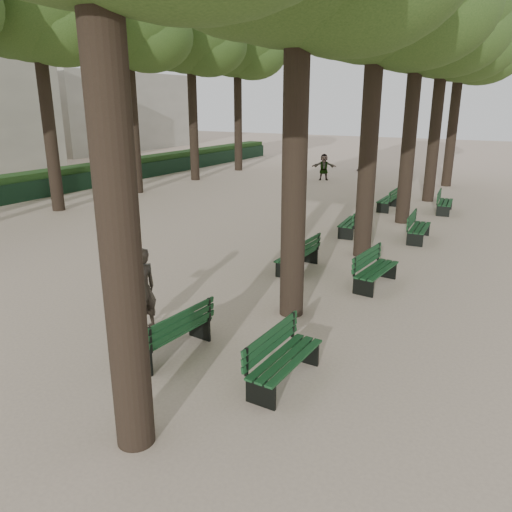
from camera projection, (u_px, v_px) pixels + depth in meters
The scene contains 22 objects.
ground at pixel (149, 354), 9.30m from camera, with size 120.00×120.00×0.00m, color #C9AF98.
tree_central_3 at pixel (421, 6), 17.15m from camera, with size 6.00×6.00×9.95m.
tree_central_4 at pixel (446, 24), 21.31m from camera, with size 6.00×6.00×9.95m.
tree_central_5 at pixel (463, 37), 25.47m from camera, with size 6.00×6.00×9.95m.
tree_far_2 at pixel (34, 2), 19.15m from camera, with size 6.00×6.00×10.45m.
tree_far_3 at pixel (126, 20), 23.31m from camera, with size 6.00×6.00×10.45m.
tree_far_4 at pixel (190, 32), 27.47m from camera, with size 6.00×6.00×10.45m.
tree_far_5 at pixel (237, 41), 31.64m from camera, with size 6.00×6.00×10.45m.
bench_left_0 at pixel (172, 341), 9.24m from camera, with size 0.72×1.84×0.92m.
bench_left_1 at pixel (297, 261), 13.85m from camera, with size 0.61×1.81×0.92m.
bench_left_2 at pixel (351, 227), 17.61m from camera, with size 0.73×1.84×0.92m.
bench_left_3 at pixel (388, 203), 21.59m from camera, with size 0.59×1.81×0.92m.
bench_right_0 at pixel (285, 368), 8.29m from camera, with size 0.63×1.82×0.92m.
bench_right_1 at pixel (376, 276), 12.64m from camera, with size 0.73×1.84×0.92m.
bench_right_2 at pixel (419, 233), 16.82m from camera, with size 0.69×1.83×0.92m.
bench_right_3 at pixel (445, 206), 21.00m from camera, with size 0.74×1.85×0.92m.
man_with_map at pixel (142, 290), 10.05m from camera, with size 0.69×0.77×1.76m.
pedestrian_e at pixel (324, 167), 29.56m from camera, with size 1.43×0.31×1.54m, color #262628.
pedestrian_a at pixel (364, 158), 33.25m from camera, with size 0.86×0.35×1.77m, color #262628.
fence at pixel (66, 185), 25.34m from camera, with size 0.08×42.00×0.90m, color black.
hedge at pixel (56, 181), 25.62m from camera, with size 1.20×42.00×1.20m, color #1B3E15.
building_far at pixel (92, 112), 48.66m from camera, with size 12.00×16.00×7.00m, color #B7B2A3.
Camera 1 is at (5.82, -6.29, 4.52)m, focal length 35.00 mm.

